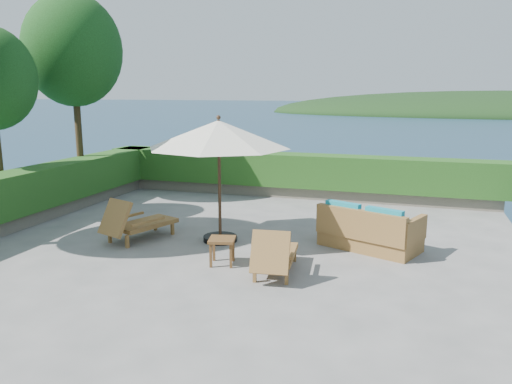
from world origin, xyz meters
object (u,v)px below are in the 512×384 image
(lounge_right, at_px, (275,254))
(side_table, at_px, (222,243))
(patio_umbrella, at_px, (219,135))
(wicker_loveseat, at_px, (369,231))
(lounge_left, at_px, (136,222))

(lounge_right, relative_size, side_table, 2.87)
(patio_umbrella, distance_m, wicker_loveseat, 3.75)
(side_table, bearing_deg, lounge_left, 159.62)
(lounge_right, xyz_separation_m, side_table, (-1.10, 0.20, 0.04))
(lounge_right, bearing_deg, patio_umbrella, 129.92)
(patio_umbrella, distance_m, lounge_left, 2.69)
(lounge_left, relative_size, side_table, 3.18)
(side_table, distance_m, wicker_loveseat, 3.16)
(lounge_right, height_order, wicker_loveseat, wicker_loveseat)
(lounge_left, bearing_deg, side_table, 0.14)
(lounge_left, distance_m, side_table, 2.56)
(lounge_left, height_order, side_table, lounge_left)
(patio_umbrella, relative_size, wicker_loveseat, 1.55)
(patio_umbrella, xyz_separation_m, lounge_right, (1.69, -1.60, -1.95))
(lounge_right, bearing_deg, lounge_left, 155.97)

